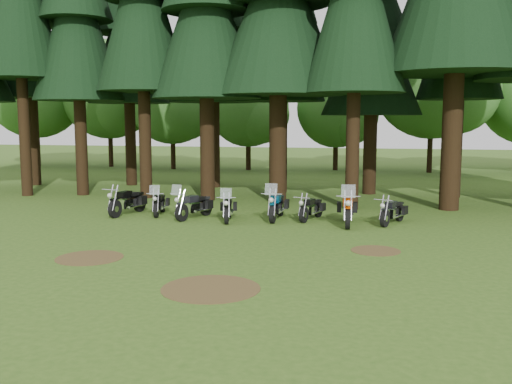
# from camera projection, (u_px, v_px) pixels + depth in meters

# --- Properties ---
(ground) EXTENTS (120.00, 120.00, 0.00)m
(ground) POSITION_uv_depth(u_px,v_px,m) (218.00, 247.00, 16.59)
(ground) COLOR #325518
(ground) RESTS_ON ground
(pine_back_1) EXTENTS (4.52, 4.52, 16.22)m
(pine_back_1) POSITION_uv_depth(u_px,v_px,m) (127.00, 9.00, 31.23)
(pine_back_1) COLOR black
(pine_back_1) RESTS_ON ground
(pine_back_2) EXTENTS (4.85, 4.85, 16.30)m
(pine_back_2) POSITION_uv_depth(u_px,v_px,m) (213.00, 5.00, 30.25)
(pine_back_2) COLOR black
(pine_back_2) RESTS_ON ground
(pine_back_4) EXTENTS (4.94, 4.94, 13.78)m
(pine_back_4) POSITION_uv_depth(u_px,v_px,m) (373.00, 25.00, 27.53)
(pine_back_4) COLOR black
(pine_back_4) RESTS_ON ground
(decid_0) EXTENTS (8.00, 7.78, 10.00)m
(decid_0) POSITION_uv_depth(u_px,v_px,m) (37.00, 92.00, 45.02)
(decid_0) COLOR black
(decid_0) RESTS_ON ground
(decid_1) EXTENTS (7.91, 7.69, 9.88)m
(decid_1) POSITION_uv_depth(u_px,v_px,m) (112.00, 92.00, 44.21)
(decid_1) COLOR black
(decid_1) RESTS_ON ground
(decid_2) EXTENTS (6.72, 6.53, 8.40)m
(decid_2) POSITION_uv_depth(u_px,v_px,m) (175.00, 103.00, 42.19)
(decid_2) COLOR black
(decid_2) RESTS_ON ground
(decid_3) EXTENTS (6.12, 5.95, 7.65)m
(decid_3) POSITION_uv_depth(u_px,v_px,m) (251.00, 108.00, 41.37)
(decid_3) COLOR black
(decid_3) RESTS_ON ground
(decid_4) EXTENTS (5.93, 5.76, 7.41)m
(decid_4) POSITION_uv_depth(u_px,v_px,m) (340.00, 110.00, 41.21)
(decid_4) COLOR black
(decid_4) RESTS_ON ground
(decid_5) EXTENTS (8.45, 8.21, 10.56)m
(decid_5) POSITION_uv_depth(u_px,v_px,m) (438.00, 82.00, 38.96)
(decid_5) COLOR black
(decid_5) RESTS_ON ground
(dirt_patch_0) EXTENTS (1.80, 1.80, 0.01)m
(dirt_patch_0) POSITION_uv_depth(u_px,v_px,m) (90.00, 258.00, 15.29)
(dirt_patch_0) COLOR #4C3D1E
(dirt_patch_0) RESTS_ON ground
(dirt_patch_1) EXTENTS (1.40, 1.40, 0.01)m
(dirt_patch_1) POSITION_uv_depth(u_px,v_px,m) (376.00, 251.00, 16.11)
(dirt_patch_1) COLOR #4C3D1E
(dirt_patch_1) RESTS_ON ground
(dirt_patch_2) EXTENTS (2.20, 2.20, 0.01)m
(dirt_patch_2) POSITION_uv_depth(u_px,v_px,m) (211.00, 288.00, 12.50)
(dirt_patch_2) COLOR #4C3D1E
(dirt_patch_2) RESTS_ON ground
(motorcycle_0) EXTENTS (0.56, 2.30, 0.94)m
(motorcycle_0) POSITION_uv_depth(u_px,v_px,m) (128.00, 203.00, 22.20)
(motorcycle_0) COLOR black
(motorcycle_0) RESTS_ON ground
(motorcycle_1) EXTENTS (0.66, 2.02, 1.27)m
(motorcycle_1) POSITION_uv_depth(u_px,v_px,m) (159.00, 204.00, 22.17)
(motorcycle_1) COLOR black
(motorcycle_1) RESTS_ON ground
(motorcycle_2) EXTENTS (0.95, 2.16, 1.38)m
(motorcycle_2) POSITION_uv_depth(u_px,v_px,m) (194.00, 206.00, 21.34)
(motorcycle_2) COLOR black
(motorcycle_2) RESTS_ON ground
(motorcycle_3) EXTENTS (0.68, 2.11, 1.33)m
(motorcycle_3) POSITION_uv_depth(u_px,v_px,m) (228.00, 209.00, 20.87)
(motorcycle_3) COLOR black
(motorcycle_3) RESTS_ON ground
(motorcycle_4) EXTENTS (0.44, 2.33, 1.47)m
(motorcycle_4) POSITION_uv_depth(u_px,v_px,m) (277.00, 206.00, 21.10)
(motorcycle_4) COLOR black
(motorcycle_4) RESTS_ON ground
(motorcycle_5) EXTENTS (0.66, 1.93, 0.80)m
(motorcycle_5) POSITION_uv_depth(u_px,v_px,m) (311.00, 209.00, 21.04)
(motorcycle_5) COLOR black
(motorcycle_5) RESTS_ON ground
(motorcycle_6) EXTENTS (0.53, 2.49, 1.56)m
(motorcycle_6) POSITION_uv_depth(u_px,v_px,m) (347.00, 210.00, 20.04)
(motorcycle_6) COLOR black
(motorcycle_6) RESTS_ON ground
(motorcycle_7) EXTENTS (0.88, 1.95, 0.83)m
(motorcycle_7) POSITION_uv_depth(u_px,v_px,m) (393.00, 212.00, 20.20)
(motorcycle_7) COLOR black
(motorcycle_7) RESTS_ON ground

